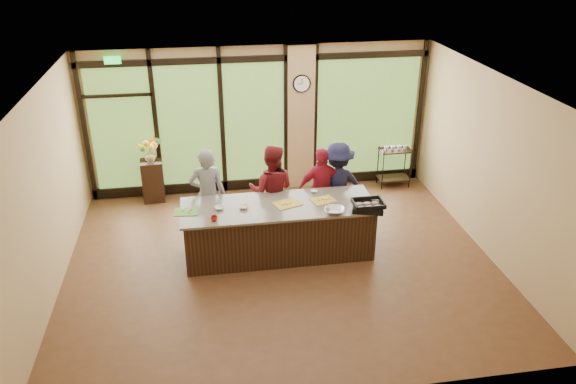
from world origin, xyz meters
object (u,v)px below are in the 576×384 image
object	(u,v)px
cook_left	(208,195)
island_base	(279,230)
roasting_pan	(368,207)
flower_stand	(153,180)
bar_cart	(394,162)
cook_right	(337,185)

from	to	relation	value
cook_left	island_base	bearing A→B (deg)	147.99
roasting_pan	flower_stand	size ratio (longest dim) A/B	0.58
bar_cart	roasting_pan	bearing A→B (deg)	-116.64
island_base	cook_right	distance (m)	1.53
roasting_pan	bar_cart	bearing A→B (deg)	80.17
island_base	roasting_pan	distance (m)	1.55
cook_right	bar_cart	xyz separation A→B (m)	(1.61, 1.48, -0.26)
cook_left	cook_right	distance (m)	2.35
flower_stand	bar_cart	bearing A→B (deg)	-4.98
island_base	roasting_pan	bearing A→B (deg)	-15.82
bar_cart	flower_stand	bearing A→B (deg)	179.49
flower_stand	bar_cart	size ratio (longest dim) A/B	0.93
cook_left	bar_cart	size ratio (longest dim) A/B	1.89
island_base	cook_right	world-z (taller)	cook_right
roasting_pan	bar_cart	world-z (taller)	roasting_pan
cook_left	bar_cart	xyz separation A→B (m)	(3.96, 1.63, -0.31)
flower_stand	bar_cart	distance (m)	5.04
island_base	cook_left	distance (m)	1.40
bar_cart	cook_right	bearing A→B (deg)	-136.72
cook_left	roasting_pan	xyz separation A→B (m)	(2.54, -1.10, 0.11)
cook_left	roasting_pan	world-z (taller)	cook_left
roasting_pan	flower_stand	bearing A→B (deg)	159.34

